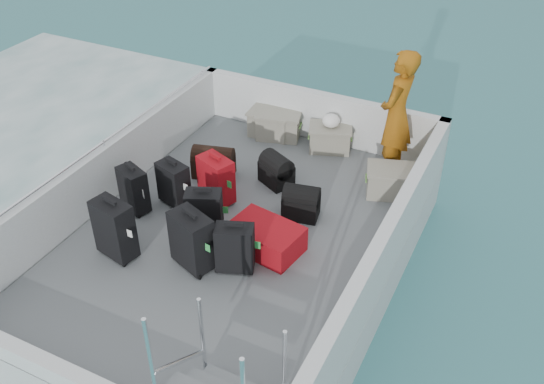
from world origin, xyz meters
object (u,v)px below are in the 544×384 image
(suitcase_8, at_px, (266,238))
(passenger, at_px, (397,115))
(crate_0, at_px, (271,124))
(suitcase_4, at_px, (204,214))
(crate_1, at_px, (279,126))
(suitcase_7, at_px, (235,249))
(suitcase_6, at_px, (192,241))
(suitcase_1, at_px, (134,190))
(suitcase_0, at_px, (115,230))
(crate_3, at_px, (390,182))
(suitcase_5, at_px, (216,180))
(crate_2, at_px, (330,139))
(suitcase_2, at_px, (174,184))

(suitcase_8, xyz_separation_m, passenger, (0.76, 2.08, 0.69))
(crate_0, xyz_separation_m, passenger, (1.82, -0.20, 0.67))
(suitcase_4, bearing_deg, crate_0, 74.22)
(crate_1, distance_m, passenger, 1.84)
(suitcase_8, distance_m, passenger, 2.32)
(suitcase_7, distance_m, crate_0, 2.87)
(suitcase_6, height_order, passenger, passenger)
(suitcase_1, relative_size, suitcase_7, 1.01)
(suitcase_0, height_order, passenger, passenger)
(suitcase_1, height_order, suitcase_8, suitcase_1)
(crate_3, bearing_deg, suitcase_4, -133.38)
(crate_1, bearing_deg, crate_3, -19.66)
(suitcase_0, bearing_deg, passenger, 65.60)
(suitcase_5, bearing_deg, suitcase_7, -28.93)
(suitcase_8, bearing_deg, crate_2, 13.57)
(suitcase_4, distance_m, suitcase_7, 0.67)
(suitcase_4, bearing_deg, suitcase_0, -158.21)
(suitcase_4, distance_m, crate_2, 2.44)
(suitcase_1, xyz_separation_m, suitcase_6, (1.15, -0.52, 0.04))
(suitcase_0, relative_size, suitcase_7, 1.22)
(passenger, bearing_deg, crate_2, -95.64)
(crate_1, bearing_deg, suitcase_7, -73.37)
(suitcase_0, relative_size, crate_1, 1.16)
(suitcase_7, bearing_deg, passenger, 48.71)
(suitcase_7, bearing_deg, suitcase_1, 144.41)
(suitcase_5, bearing_deg, crate_3, 51.97)
(suitcase_0, distance_m, crate_3, 3.34)
(suitcase_6, relative_size, crate_1, 1.09)
(suitcase_7, xyz_separation_m, suitcase_8, (0.14, 0.44, -0.13))
(crate_0, bearing_deg, suitcase_5, -85.81)
(suitcase_7, bearing_deg, suitcase_0, 174.34)
(crate_0, bearing_deg, crate_3, -18.56)
(passenger, bearing_deg, crate_3, 24.03)
(suitcase_1, xyz_separation_m, crate_3, (2.62, 1.66, -0.11))
(suitcase_0, relative_size, crate_0, 1.19)
(suitcase_6, xyz_separation_m, suitcase_7, (0.43, 0.13, -0.04))
(suitcase_0, relative_size, suitcase_8, 0.88)
(suitcase_2, relative_size, passenger, 0.33)
(suitcase_2, xyz_separation_m, crate_2, (1.21, 2.01, -0.11))
(crate_2, bearing_deg, crate_0, 180.00)
(suitcase_2, distance_m, crate_0, 2.03)
(suitcase_2, relative_size, suitcase_5, 0.92)
(suitcase_0, height_order, suitcase_5, suitcase_0)
(suitcase_4, height_order, suitcase_6, suitcase_6)
(crate_0, height_order, crate_3, crate_0)
(suitcase_0, bearing_deg, suitcase_5, 83.66)
(suitcase_2, height_order, crate_3, suitcase_2)
(suitcase_7, bearing_deg, suitcase_4, 127.68)
(suitcase_4, relative_size, crate_3, 1.05)
(suitcase_4, xyz_separation_m, suitcase_6, (0.14, -0.47, 0.03))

